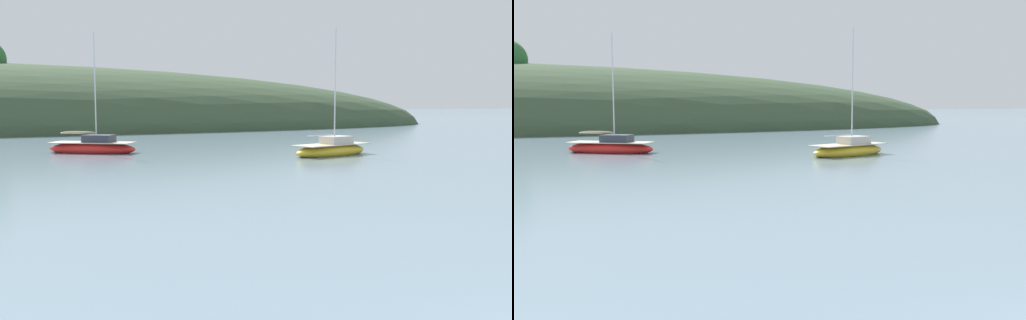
% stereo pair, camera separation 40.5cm
% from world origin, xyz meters
% --- Properties ---
extents(sailboat_grey_yawl, '(6.96, 5.26, 9.08)m').
position_xyz_m(sailboat_grey_yawl, '(-5.54, 40.27, 0.41)').
color(sailboat_grey_yawl, red).
rests_on(sailboat_grey_yawl, ground).
extents(sailboat_black_sloop, '(7.04, 4.42, 9.27)m').
position_xyz_m(sailboat_black_sloop, '(10.36, 32.50, 0.40)').
color(sailboat_black_sloop, gold).
rests_on(sailboat_black_sloop, ground).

